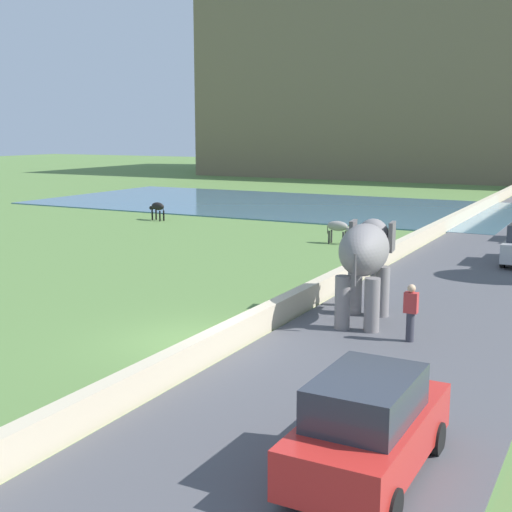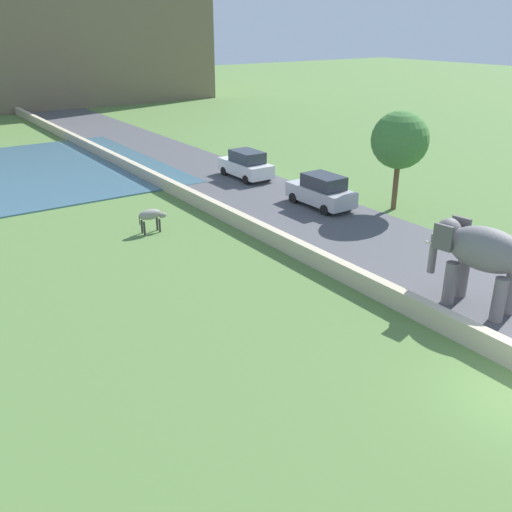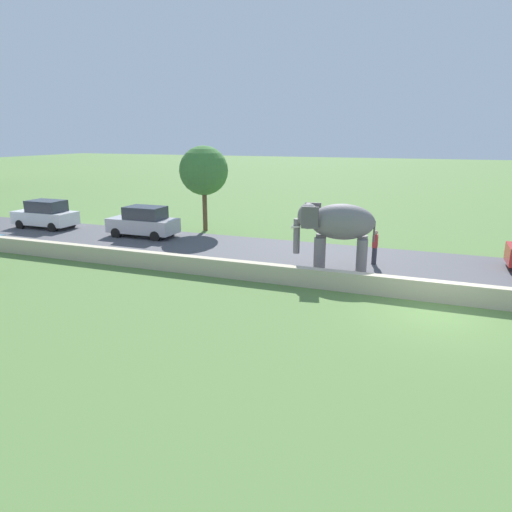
% 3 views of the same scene
% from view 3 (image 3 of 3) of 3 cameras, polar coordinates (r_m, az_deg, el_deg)
% --- Properties ---
extents(ground_plane, '(220.00, 220.00, 0.00)m').
position_cam_3_polar(ground_plane, '(16.54, 21.17, -6.56)').
color(ground_plane, '#567A3D').
extents(road_surface, '(7.00, 120.00, 0.06)m').
position_cam_3_polar(road_surface, '(28.88, -22.42, 2.24)').
color(road_surface, '#4C4C51').
rests_on(road_surface, ground).
extents(barrier_wall, '(0.40, 110.00, 0.75)m').
position_cam_3_polar(barrier_wall, '(24.80, -25.00, 0.87)').
color(barrier_wall, beige).
rests_on(barrier_wall, ground).
extents(elephant, '(1.78, 3.56, 2.99)m').
position_cam_3_polar(elephant, '(19.58, 9.94, 3.65)').
color(elephant, slate).
rests_on(elephant, ground).
extents(person_beside_elephant, '(0.36, 0.22, 1.63)m').
position_cam_3_polar(person_beside_elephant, '(21.35, 14.51, 1.12)').
color(person_beside_elephant, '#33333D').
rests_on(person_beside_elephant, ground).
extents(car_white, '(1.81, 4.01, 1.80)m').
position_cam_3_polar(car_white, '(31.91, -24.63, 4.69)').
color(car_white, white).
rests_on(car_white, ground).
extents(car_silver, '(1.80, 4.00, 1.80)m').
position_cam_3_polar(car_silver, '(27.28, -13.76, 4.12)').
color(car_silver, '#B7B7BC').
rests_on(car_silver, ground).
extents(tree_near, '(2.94, 2.94, 5.15)m').
position_cam_3_polar(tree_near, '(28.26, -6.49, 10.45)').
color(tree_near, brown).
rests_on(tree_near, ground).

